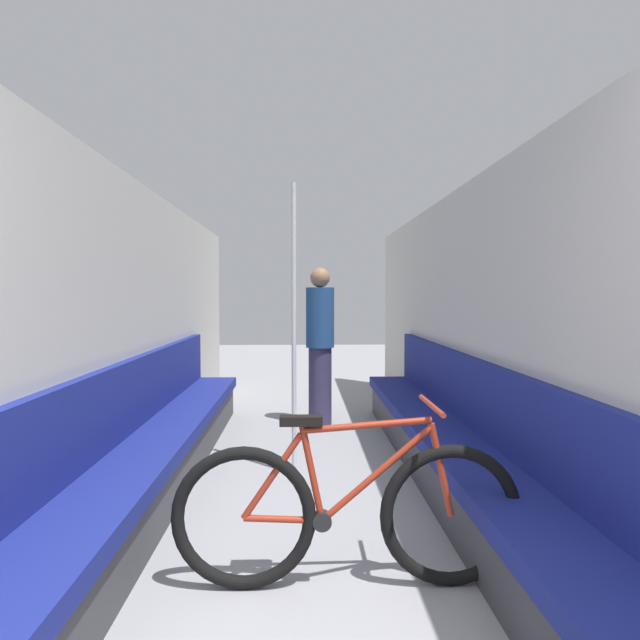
% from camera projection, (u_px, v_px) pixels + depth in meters
% --- Properties ---
extents(wall_left, '(0.10, 9.49, 2.26)m').
position_uv_depth(wall_left, '(111.00, 333.00, 3.86)').
color(wall_left, beige).
rests_on(wall_left, ground).
extents(wall_right, '(0.10, 9.49, 2.26)m').
position_uv_depth(wall_right, '(493.00, 332.00, 3.95)').
color(wall_right, beige).
rests_on(wall_right, ground).
extents(bench_seat_row_left, '(0.48, 5.53, 0.93)m').
position_uv_depth(bench_seat_row_left, '(149.00, 456.00, 3.87)').
color(bench_seat_row_left, '#3D3D42').
rests_on(bench_seat_row_left, ground).
extents(bench_seat_row_right, '(0.48, 5.53, 0.93)m').
position_uv_depth(bench_seat_row_right, '(457.00, 453.00, 3.94)').
color(bench_seat_row_right, '#3D3D42').
rests_on(bench_seat_row_right, ground).
extents(bicycle, '(1.66, 0.46, 0.88)m').
position_uv_depth(bicycle, '(348.00, 513.00, 2.69)').
color(bicycle, black).
rests_on(bicycle, ground).
extents(grab_pole_near, '(0.08, 0.08, 2.24)m').
position_uv_depth(grab_pole_near, '(294.00, 333.00, 4.36)').
color(grab_pole_near, gray).
rests_on(grab_pole_near, ground).
extents(passenger_standing, '(0.30, 0.30, 1.67)m').
position_uv_depth(passenger_standing, '(320.00, 344.00, 6.06)').
color(passenger_standing, '#332D4C').
rests_on(passenger_standing, ground).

